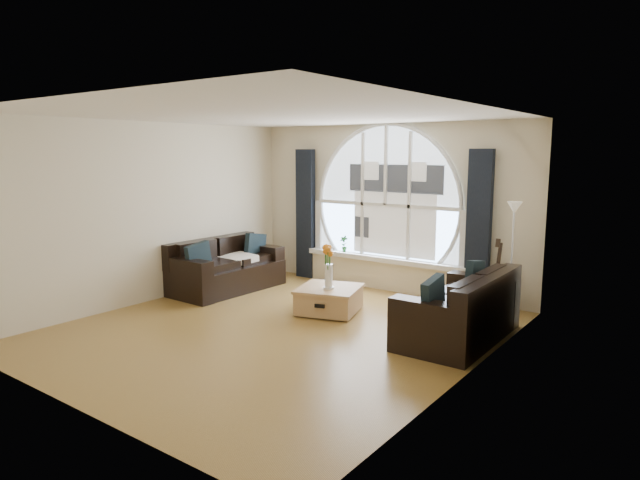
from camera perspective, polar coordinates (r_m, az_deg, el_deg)
The scene contains 21 objects.
ground at distance 7.22m, azimuth -4.30°, elevation -9.18°, with size 5.00×5.50×0.01m, color brown.
ceiling at distance 6.87m, azimuth -4.57°, elevation 12.75°, with size 5.00×5.50×0.01m, color silver.
wall_back at distance 9.16m, azimuth 6.90°, elevation 3.32°, with size 5.00×0.01×2.70m, color beige.
wall_front at distance 5.18m, azimuth -24.72°, elevation -1.82°, with size 5.00×0.01×2.70m, color beige.
wall_left at distance 8.75m, azimuth -16.94°, elevation 2.72°, with size 0.01×5.50×2.70m, color beige.
wall_right at distance 5.62m, azimuth 15.23°, elevation -0.51°, with size 0.01×5.50×2.70m, color beige.
attic_slope at distance 5.67m, azimuth 12.79°, elevation 9.81°, with size 0.92×5.50×0.72m, color silver.
arched_window at distance 9.11m, azimuth 6.84°, elevation 5.02°, with size 2.60×0.06×2.15m, color silver.
window_sill at distance 9.19m, azimuth 6.49°, elevation -1.95°, with size 2.90×0.22×0.08m, color white.
window_frame at distance 9.08m, azimuth 6.74°, elevation 5.01°, with size 2.76×0.08×2.15m, color white.
neighbor_house at distance 9.03m, azimuth 7.60°, elevation 4.18°, with size 1.70×0.02×1.50m, color silver.
curtain_left at distance 9.97m, azimuth -1.50°, elevation 2.68°, with size 0.35×0.12×2.30m, color black.
curtain_right at distance 8.40m, azimuth 15.99°, elevation 1.15°, with size 0.35×0.12×2.30m, color black.
sofa_left at distance 9.24m, azimuth -9.57°, elevation -2.66°, with size 0.94×1.88×0.83m, color black.
sofa_right at distance 6.97m, azimuth 14.05°, elevation -6.65°, with size 0.92×1.85×0.82m, color black.
coffee_chest at distance 7.89m, azimuth 0.95°, elevation -6.03°, with size 0.83×0.83×0.41m, color #A87D4F.
throw_blanket at distance 9.27m, azimuth -8.63°, elevation -1.96°, with size 0.55×0.55×0.10m, color silver.
vase_flowers at distance 7.67m, azimuth 0.90°, elevation -2.21°, with size 0.24×0.24×0.70m, color white.
floor_lamp at distance 7.93m, azimuth 19.09°, elevation -2.02°, with size 0.24×0.24×1.60m, color #B2B2B2.
guitar at distance 8.29m, azimuth 17.91°, elevation -3.40°, with size 0.36×0.24×1.06m, color #955F25.
potted_plant at distance 9.57m, azimuth 2.48°, elevation -0.38°, with size 0.15×0.10×0.28m, color #1E6023.
Camera 1 is at (4.49, -5.18, 2.25)m, focal length 31.14 mm.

